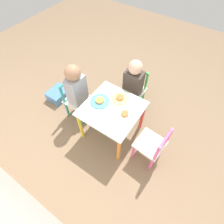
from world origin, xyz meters
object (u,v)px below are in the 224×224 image
Objects in this scene: kids_table at (112,112)px; plate_left at (125,114)px; chair_pink at (152,146)px; storage_bin at (58,94)px; child_front at (133,83)px; chair_green at (134,90)px; child_right at (78,90)px; chair_teal at (76,100)px; plate_front at (120,98)px; plate_right at (100,101)px.

plate_left is (-0.15, 0.00, 0.08)m from kids_table.
storage_bin is at bearing -88.48° from chair_pink.
child_front is at bearing -128.28° from chair_pink.
storage_bin is at bearing -154.21° from chair_green.
chair_pink is 1.40m from storage_bin.
plate_left reaches higher than kids_table.
kids_table is at bearing -0.00° from plate_left.
child_right reaches higher than child_front.
chair_teal is 2.93× the size of plate_front.
chair_teal is 0.67m from plate_left.
plate_right is 1.13× the size of plate_front.
plate_left is (-0.64, -0.01, 0.20)m from chair_teal.
kids_table is 0.94m from storage_bin.
plate_left is at bearing 135.00° from plate_front.
chair_teal is 1.00× the size of chair_pink.
chair_pink is 0.95m from child_right.
child_front is 1.02m from storage_bin.
plate_left is at bearing -90.22° from chair_teal.
plate_front is at bearing -90.00° from kids_table.
plate_front is 0.21m from plate_left.
plate_left is at bearing -90.24° from child_right.
chair_green is 1.00m from storage_bin.
chair_teal is 0.69m from chair_green.
chair_teal is at bearing -87.22° from chair_pink.
plate_right is 0.21m from plate_front.
kids_table is at bearing -90.00° from chair_teal.
storage_bin is (0.89, 0.11, -0.39)m from plate_front.
storage_bin is at bearing 82.82° from chair_teal.
plate_front is (-0.02, 0.29, 0.03)m from child_front.
chair_green is at bearing -87.97° from kids_table.
chair_green is 0.72× the size of child_front.
kids_table is at bearing -90.00° from child_front.
chair_green is at bearing -104.58° from plate_right.
child_front is at bearing -86.94° from plate_front.
child_front is at bearing -87.97° from kids_table.
chair_teal is 1.95× the size of storage_bin.
chair_teal is 0.68× the size of child_right.
chair_teal reaches higher than storage_bin.
chair_green is 2.59× the size of plate_right.
child_right is at bearing 0.72° from plate_left.
chair_green is at bearing -40.71° from child_right.
plate_front is (-0.02, 0.35, 0.20)m from chair_green.
storage_bin is (0.39, -0.04, -0.19)m from chair_teal.
child_right is 0.61m from child_front.
child_right is 3.84× the size of plate_right.
plate_front is (-0.49, -0.15, 0.20)m from chair_teal.
child_front reaches higher than plate_left.
chair_teal is 0.67m from child_front.
plate_right is (0.64, -0.04, 0.20)m from chair_pink.
chair_pink is at bearing -92.96° from child_right.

